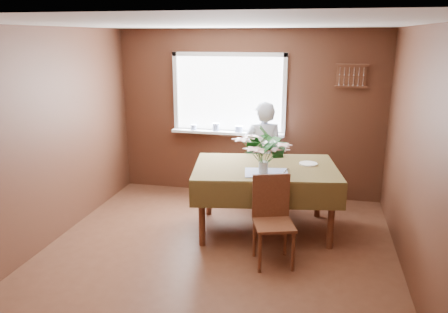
% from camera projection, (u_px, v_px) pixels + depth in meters
% --- Properties ---
extents(floor, '(4.50, 4.50, 0.00)m').
position_uv_depth(floor, '(213.00, 262.00, 4.79)').
color(floor, '#4F2A1B').
rests_on(floor, ground).
extents(ceiling, '(4.50, 4.50, 0.00)m').
position_uv_depth(ceiling, '(211.00, 24.00, 4.12)').
color(ceiling, white).
rests_on(ceiling, wall_back).
extents(wall_back, '(4.00, 0.00, 4.00)m').
position_uv_depth(wall_back, '(248.00, 114.00, 6.57)').
color(wall_back, brown).
rests_on(wall_back, floor).
extents(wall_front, '(4.00, 0.00, 4.00)m').
position_uv_depth(wall_front, '(111.00, 257.00, 2.34)').
color(wall_front, brown).
rests_on(wall_front, floor).
extents(wall_left, '(0.00, 4.50, 4.50)m').
position_uv_depth(wall_left, '(39.00, 142.00, 4.87)').
color(wall_left, brown).
rests_on(wall_left, floor).
extents(wall_right, '(0.00, 4.50, 4.50)m').
position_uv_depth(wall_right, '(422.00, 164.00, 4.03)').
color(wall_right, brown).
rests_on(wall_right, floor).
extents(window_assembly, '(1.72, 0.20, 1.22)m').
position_uv_depth(window_assembly, '(229.00, 107.00, 6.55)').
color(window_assembly, white).
rests_on(window_assembly, wall_back).
extents(spoon_rack, '(0.44, 0.05, 0.33)m').
position_uv_depth(spoon_rack, '(351.00, 76.00, 6.07)').
color(spoon_rack, brown).
rests_on(spoon_rack, wall_back).
extents(dining_table, '(1.92, 1.46, 0.85)m').
position_uv_depth(dining_table, '(265.00, 174.00, 5.38)').
color(dining_table, brown).
rests_on(dining_table, floor).
extents(chair_far, '(0.47, 0.47, 0.94)m').
position_uv_depth(chair_far, '(261.00, 170.00, 6.34)').
color(chair_far, brown).
rests_on(chair_far, floor).
extents(chair_near, '(0.52, 0.52, 0.96)m').
position_uv_depth(chair_near, '(272.00, 216.00, 4.70)').
color(chair_near, brown).
rests_on(chair_near, floor).
extents(seated_woman, '(0.62, 0.48, 1.53)m').
position_uv_depth(seated_woman, '(263.00, 155.00, 6.15)').
color(seated_woman, white).
rests_on(seated_woman, floor).
extents(flower_bouquet, '(0.55, 0.55, 0.48)m').
position_uv_depth(flower_bouquet, '(264.00, 147.00, 5.00)').
color(flower_bouquet, white).
rests_on(flower_bouquet, dining_table).
extents(side_plate, '(0.27, 0.27, 0.01)m').
position_uv_depth(side_plate, '(308.00, 164.00, 5.44)').
color(side_plate, white).
rests_on(side_plate, dining_table).
extents(table_knife, '(0.07, 0.22, 0.00)m').
position_uv_depth(table_knife, '(285.00, 171.00, 5.13)').
color(table_knife, silver).
rests_on(table_knife, dining_table).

